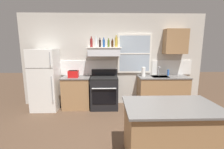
% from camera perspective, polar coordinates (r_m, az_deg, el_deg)
% --- Properties ---
extents(ground_plane, '(16.00, 16.00, 0.00)m').
position_cam_1_polar(ground_plane, '(3.09, 1.74, -24.81)').
color(ground_plane, '#4C3828').
extents(back_wall, '(5.40, 0.11, 2.70)m').
position_cam_1_polar(back_wall, '(4.77, 0.61, 5.22)').
color(back_wall, beige).
rests_on(back_wall, ground_plane).
extents(refrigerator, '(0.70, 0.72, 1.69)m').
position_cam_1_polar(refrigerator, '(4.79, -22.96, -1.73)').
color(refrigerator, white).
rests_on(refrigerator, ground_plane).
extents(counter_left_of_stove, '(0.79, 0.63, 0.91)m').
position_cam_1_polar(counter_left_of_stove, '(4.70, -12.61, -6.26)').
color(counter_left_of_stove, '#9E754C').
rests_on(counter_left_of_stove, ground_plane).
extents(toaster, '(0.30, 0.20, 0.19)m').
position_cam_1_polar(toaster, '(4.52, -13.78, 0.24)').
color(toaster, red).
rests_on(toaster, counter_left_of_stove).
extents(stove_range, '(0.76, 0.69, 1.09)m').
position_cam_1_polar(stove_range, '(4.58, -2.76, -6.35)').
color(stove_range, black).
rests_on(stove_range, ground_plane).
extents(range_hood_shelf, '(0.96, 0.52, 0.24)m').
position_cam_1_polar(range_hood_shelf, '(4.49, -2.87, 8.34)').
color(range_hood_shelf, silver).
extents(bottle_red_label_wine, '(0.07, 0.07, 0.29)m').
position_cam_1_polar(bottle_red_label_wine, '(4.53, -7.47, 11.38)').
color(bottle_red_label_wine, maroon).
rests_on(bottle_red_label_wine, range_hood_shelf).
extents(bottle_clear_tall, '(0.06, 0.06, 0.31)m').
position_cam_1_polar(bottle_clear_tall, '(4.50, -5.83, 11.51)').
color(bottle_clear_tall, silver).
rests_on(bottle_clear_tall, range_hood_shelf).
extents(bottle_balsamic_dark, '(0.06, 0.06, 0.26)m').
position_cam_1_polar(bottle_balsamic_dark, '(4.53, -4.37, 11.25)').
color(bottle_balsamic_dark, black).
rests_on(bottle_balsamic_dark, range_hood_shelf).
extents(bottle_blue_liqueur, '(0.07, 0.07, 0.26)m').
position_cam_1_polar(bottle_blue_liqueur, '(4.47, -2.97, 11.31)').
color(bottle_blue_liqueur, '#1E478C').
rests_on(bottle_blue_liqueur, range_hood_shelf).
extents(bottle_olive_oil_square, '(0.06, 0.06, 0.24)m').
position_cam_1_polar(bottle_olive_oil_square, '(4.49, -1.25, 11.20)').
color(bottle_olive_oil_square, '#4C601E').
rests_on(bottle_olive_oil_square, range_hood_shelf).
extents(bottle_brown_stout, '(0.06, 0.06, 0.22)m').
position_cam_1_polar(bottle_brown_stout, '(4.43, 0.11, 11.12)').
color(bottle_brown_stout, '#381E0F').
rests_on(bottle_brown_stout, range_hood_shelf).
extents(bottle_champagne_gold_foil, '(0.08, 0.08, 0.33)m').
position_cam_1_polar(bottle_champagne_gold_foil, '(4.52, 1.54, 11.65)').
color(bottle_champagne_gold_foil, '#B29333').
rests_on(bottle_champagne_gold_foil, range_hood_shelf).
extents(counter_right_with_sink, '(1.43, 0.63, 0.91)m').
position_cam_1_polar(counter_right_with_sink, '(4.89, 17.70, -5.85)').
color(counter_right_with_sink, '#9E754C').
rests_on(counter_right_with_sink, ground_plane).
extents(sink_faucet, '(0.03, 0.17, 0.28)m').
position_cam_1_polar(sink_faucet, '(4.82, 16.61, 1.62)').
color(sink_faucet, silver).
rests_on(sink_faucet, counter_right_with_sink).
extents(paper_towel_roll, '(0.11, 0.11, 0.27)m').
position_cam_1_polar(paper_towel_roll, '(4.60, 11.32, 0.96)').
color(paper_towel_roll, white).
rests_on(paper_towel_roll, counter_right_with_sink).
extents(dish_soap_bottle, '(0.06, 0.06, 0.18)m').
position_cam_1_polar(dish_soap_bottle, '(4.93, 19.64, 0.63)').
color(dish_soap_bottle, blue).
rests_on(dish_soap_bottle, counter_right_with_sink).
extents(kitchen_island, '(1.40, 0.90, 0.91)m').
position_cam_1_polar(kitchen_island, '(2.74, 20.08, -19.17)').
color(kitchen_island, '#9E754C').
rests_on(kitchen_island, ground_plane).
extents(upper_cabinet_right, '(0.64, 0.32, 0.70)m').
position_cam_1_polar(upper_cabinet_right, '(4.97, 21.98, 11.00)').
color(upper_cabinet_right, '#9E754C').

